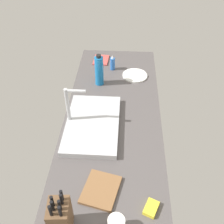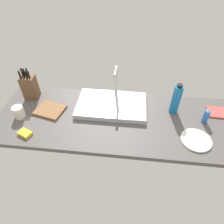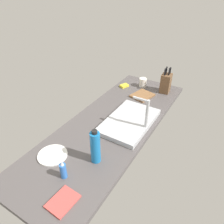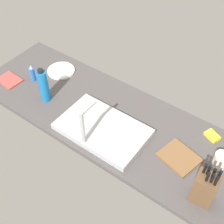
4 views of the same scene
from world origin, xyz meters
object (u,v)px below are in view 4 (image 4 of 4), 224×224
Objects in this scene: faucet at (84,126)px; dinner_plate at (61,71)px; knife_block at (205,188)px; cutting_board at (179,157)px; sink_basin at (103,129)px; soap_bottle at (32,74)px; dish_towel at (9,80)px; water_bottle at (43,86)px; coffee_mug at (220,160)px; dish_sponge at (212,136)px.

faucet is 1.38× the size of dinner_plate.
faucet is 1.08× the size of knife_block.
cutting_board is (-50.27, -24.07, -15.78)cm from faucet.
soap_bottle reaches higher than sink_basin.
knife_block is 1.56× the size of dish_towel.
water_bottle is 1.25× the size of dinner_plate.
faucet is 73.42cm from soap_bottle.
soap_bottle is 18.51cm from dish_towel.
sink_basin is at bearing 15.49° from coffee_mug.
water_bottle is (46.88, -14.16, -4.46)cm from faucet.
cutting_board is 111.11cm from dinner_plate.
dish_towel is (153.86, -4.13, -9.88)cm from knife_block.
sink_basin reaches higher than dinner_plate.
knife_block reaches higher than dish_towel.
cutting_board is at bearing -42.15° from knife_block.
sink_basin is 2.61× the size of cutting_board.
water_bottle is at bearing 5.83° from cutting_board.
soap_bottle is at bearing -7.29° from sink_basin.
cutting_board is at bearing 170.39° from dinner_plate.
cutting_board is 98.31cm from water_bottle.
dish_sponge reaches higher than dish_towel.
cutting_board is (-48.06, -9.85, -1.13)cm from sink_basin.
dish_sponge is (-59.33, -50.16, -15.48)cm from faucet.
soap_bottle is at bearing 4.06° from coffee_mug.
sink_basin is at bearing -178.56° from dish_towel.
knife_block is 1.96× the size of soap_bottle.
sink_basin is 6.13× the size of dish_sponge.
faucet is at bearing 163.20° from water_bottle.
coffee_mug reaches higher than dish_sponge.
knife_block is 1.02× the size of water_bottle.
faucet is at bearing 161.27° from soap_bottle.
dish_towel is at bearing -8.34° from faucet.
dish_sponge is (-128.10, -26.85, -4.66)cm from soap_bottle.
knife_block is 1.27× the size of dinner_plate.
knife_block is 118.39cm from water_bottle.
soap_bottle reaches higher than dish_sponge.
water_bottle reaches higher than dinner_plate.
coffee_mug is at bearing -175.94° from soap_bottle.
dinner_plate is 118.84cm from dish_sponge.
water_bottle is 33.15cm from dinner_plate.
dinner_plate is (59.27, -42.63, -16.08)cm from faucet.
cutting_board is at bearing 24.08° from coffee_mug.
soap_bottle is 130.97cm from dish_sponge.
dish_towel is (84.74, 2.13, -1.43)cm from sink_basin.
cutting_board is 0.82× the size of water_bottle.
water_bottle is (49.10, 0.07, 10.19)cm from sink_basin.
coffee_mug is at bearing -154.84° from faucet.
dish_sponge is at bearing -147.82° from sink_basin.
dinner_plate is at bearing 3.63° from dish_sponge.
water_bottle reaches higher than soap_bottle.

